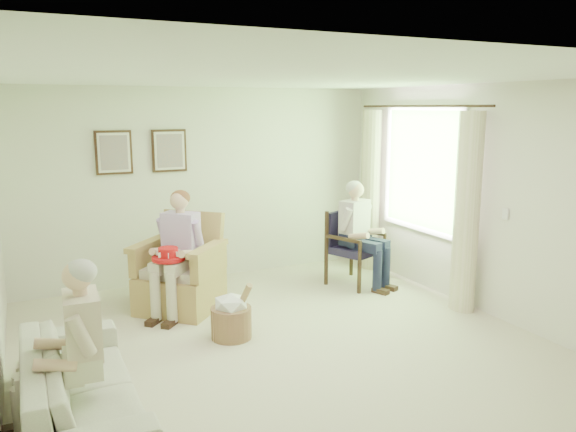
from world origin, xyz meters
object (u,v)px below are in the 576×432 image
at_px(person_wicker, 181,244).
at_px(red_hat, 168,255).
at_px(person_dark, 359,227).
at_px(person_sofa, 78,339).
at_px(wicker_armchair, 179,279).
at_px(sofa, 80,386).
at_px(wood_armchair, 352,244).
at_px(hatbox, 231,315).

distance_m(person_wicker, red_hat, 0.24).
xyz_separation_m(person_dark, person_sofa, (-3.67, -2.03, -0.09)).
xyz_separation_m(wicker_armchair, sofa, (-1.30, -2.09, -0.06)).
distance_m(wood_armchair, sofa, 4.23).
xyz_separation_m(person_dark, hatbox, (-2.11, -0.91, -0.56)).
bearing_deg(wood_armchair, person_wicker, 161.03).
relative_size(person_sofa, red_hat, 3.46).
height_order(sofa, person_sofa, person_sofa).
bearing_deg(wood_armchair, person_sofa, -171.52).
distance_m(person_wicker, person_sofa, 2.43).
distance_m(wicker_armchair, hatbox, 1.11).
xyz_separation_m(person_wicker, hatbox, (0.26, -0.93, -0.58)).
bearing_deg(sofa, wicker_armchair, -31.96).
relative_size(wood_armchair, person_dark, 0.71).
bearing_deg(sofa, wood_armchair, -60.49).
bearing_deg(red_hat, sofa, -121.83).
height_order(red_hat, hatbox, red_hat).
xyz_separation_m(wood_armchair, red_hat, (-2.55, -0.27, 0.20)).
bearing_deg(person_dark, person_sofa, -173.40).
bearing_deg(person_wicker, person_dark, 43.02).
xyz_separation_m(wood_armchair, hatbox, (-2.11, -1.07, -0.29)).
relative_size(sofa, person_sofa, 1.60).
distance_m(person_dark, red_hat, 2.55).
xyz_separation_m(person_sofa, red_hat, (1.12, 1.92, 0.02)).
bearing_deg(red_hat, person_dark, 2.46).
relative_size(wicker_armchair, hatbox, 1.81).
distance_m(wicker_armchair, person_sofa, 2.58).
bearing_deg(person_sofa, person_dark, 121.35).
bearing_deg(red_hat, person_sofa, -120.31).
bearing_deg(person_dark, red_hat, 160.13).
distance_m(sofa, person_sofa, 0.43).
bearing_deg(sofa, hatbox, -57.12).
relative_size(wicker_armchair, wood_armchair, 1.15).
bearing_deg(person_sofa, red_hat, 152.11).
relative_size(wood_armchair, person_wicker, 0.70).
bearing_deg(person_dark, wood_armchair, 67.67).
relative_size(sofa, red_hat, 5.55).
bearing_deg(wicker_armchair, sofa, -78.42).
distance_m(person_dark, person_sofa, 4.20).
height_order(person_dark, person_sofa, person_dark).
xyz_separation_m(wood_armchair, sofa, (-3.67, -2.08, -0.24)).
bearing_deg(sofa, person_dark, -62.43).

